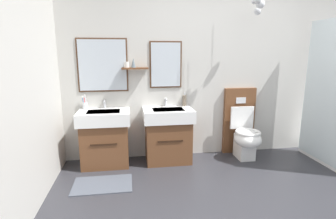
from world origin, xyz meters
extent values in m
cube|color=beige|center=(0.00, 1.73, 1.37)|extent=(4.83, 0.12, 2.73)
cube|color=#4C301E|center=(-1.72, 1.66, 1.35)|extent=(0.67, 0.02, 0.72)
cube|color=silver|center=(-1.72, 1.65, 1.35)|extent=(0.63, 0.01, 0.68)
cube|color=#4C301E|center=(-0.85, 1.66, 1.35)|extent=(0.45, 0.02, 0.65)
cube|color=silver|center=(-0.85, 1.65, 1.35)|extent=(0.41, 0.01, 0.61)
cube|color=brown|center=(-1.28, 1.59, 1.31)|extent=(0.36, 0.14, 0.02)
cylinder|color=white|center=(-1.40, 1.60, 1.36)|extent=(0.07, 0.07, 0.08)
cone|color=slate|center=(-1.30, 1.58, 1.38)|extent=(0.06, 0.06, 0.12)
sphere|color=silver|center=(0.24, 1.32, 2.16)|extent=(0.08, 0.08, 0.08)
sphere|color=silver|center=(0.32, 1.31, 2.12)|extent=(0.11, 0.11, 0.11)
sphere|color=silver|center=(0.36, 1.44, 2.05)|extent=(0.09, 0.09, 0.09)
cube|color=#474C56|center=(-1.72, 0.86, 0.01)|extent=(0.68, 0.44, 0.01)
cube|color=brown|center=(-1.72, 1.46, 0.30)|extent=(0.62, 0.44, 0.59)
cube|color=black|center=(-1.72, 1.23, 0.37)|extent=(0.34, 0.01, 0.02)
cube|color=white|center=(-1.72, 1.46, 0.68)|extent=(0.68, 0.50, 0.17)
cube|color=silver|center=(-1.72, 1.43, 0.74)|extent=(0.42, 0.27, 0.03)
cylinder|color=silver|center=(-1.72, 1.66, 0.81)|extent=(0.03, 0.03, 0.11)
cylinder|color=silver|center=(-1.72, 1.60, 0.86)|extent=(0.02, 0.11, 0.02)
cube|color=brown|center=(-0.85, 1.46, 0.30)|extent=(0.62, 0.44, 0.59)
cube|color=black|center=(-0.85, 1.23, 0.37)|extent=(0.34, 0.01, 0.02)
cube|color=white|center=(-0.85, 1.46, 0.68)|extent=(0.68, 0.50, 0.17)
cube|color=silver|center=(-0.85, 1.43, 0.74)|extent=(0.42, 0.27, 0.03)
cylinder|color=silver|center=(-0.85, 1.66, 0.81)|extent=(0.03, 0.03, 0.11)
cylinder|color=silver|center=(-0.85, 1.60, 0.86)|extent=(0.02, 0.11, 0.02)
cube|color=brown|center=(0.27, 1.65, 0.50)|extent=(0.48, 0.10, 1.00)
cube|color=silver|center=(0.27, 1.60, 0.82)|extent=(0.15, 0.01, 0.09)
cube|color=white|center=(0.27, 1.39, 0.17)|extent=(0.22, 0.30, 0.34)
ellipsoid|color=white|center=(0.27, 1.31, 0.32)|extent=(0.37, 0.46, 0.24)
torus|color=white|center=(0.27, 1.31, 0.42)|extent=(0.35, 0.35, 0.04)
cube|color=white|center=(0.27, 1.53, 0.57)|extent=(0.35, 0.03, 0.33)
cylinder|color=silver|center=(-1.98, 1.63, 0.81)|extent=(0.07, 0.07, 0.09)
cylinder|color=white|center=(-1.96, 1.62, 0.86)|extent=(0.02, 0.02, 0.16)
cube|color=white|center=(-1.97, 1.62, 0.94)|extent=(0.01, 0.02, 0.03)
cylinder|color=white|center=(-1.98, 1.64, 0.86)|extent=(0.02, 0.03, 0.16)
cube|color=white|center=(-1.97, 1.63, 0.94)|extent=(0.01, 0.02, 0.03)
cylinder|color=#2D84DB|center=(-2.00, 1.62, 0.85)|extent=(0.03, 0.02, 0.15)
cube|color=white|center=(-2.01, 1.63, 0.93)|extent=(0.02, 0.02, 0.03)
cylinder|color=#DB3847|center=(-1.98, 1.61, 0.85)|extent=(0.02, 0.03, 0.15)
cube|color=white|center=(-1.98, 1.62, 0.93)|extent=(0.01, 0.02, 0.03)
cylinder|color=gray|center=(-0.58, 1.64, 0.84)|extent=(0.06, 0.06, 0.16)
cylinder|color=silver|center=(-0.58, 1.64, 0.93)|extent=(0.02, 0.02, 0.04)
cube|color=silver|center=(1.24, 1.06, 1.00)|extent=(0.02, 0.91, 1.90)
camera|label=1|loc=(-1.39, -2.06, 1.53)|focal=28.29mm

